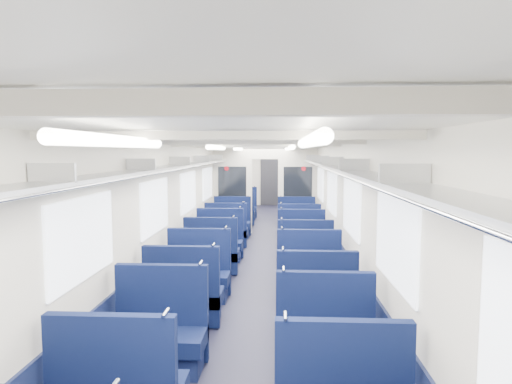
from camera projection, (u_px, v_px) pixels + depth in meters
floor at (261, 257)px, 9.18m from camera, size 2.80×18.00×0.01m
ceiling at (261, 144)px, 8.96m from camera, size 2.80×18.00×0.01m
wall_left at (194, 201)px, 9.14m from camera, size 0.02×18.00×2.35m
dado_left at (195, 240)px, 9.22m from camera, size 0.03×17.90×0.70m
wall_right at (329, 202)px, 9.00m from camera, size 0.02×18.00×2.35m
dado_right at (328, 241)px, 9.07m from camera, size 0.03×17.90×0.70m
wall_far at (270, 177)px, 18.02m from camera, size 2.80×0.02×2.35m
luggage_rack_left at (202, 163)px, 9.06m from camera, size 0.36×17.40×0.18m
luggage_rack_right at (320, 163)px, 8.93m from camera, size 0.36×17.40×0.18m
windows at (260, 192)px, 8.59m from camera, size 2.78×15.60×0.75m
ceiling_fittings at (260, 147)px, 8.71m from camera, size 2.70×16.06×0.11m
end_door at (270, 181)px, 17.98m from camera, size 0.75×0.06×2.00m
bulkhead at (265, 188)px, 11.77m from camera, size 2.80×0.10×2.35m
seat_6 at (159, 337)px, 4.46m from camera, size 0.96×0.53×1.07m
seat_7 at (326, 349)px, 4.18m from camera, size 0.96×0.53×1.07m
seat_8 at (184, 299)px, 5.60m from camera, size 0.96×0.53×1.07m
seat_9 at (316, 306)px, 5.34m from camera, size 0.96×0.53×1.07m
seat_10 at (198, 277)px, 6.58m from camera, size 0.96×0.53×1.07m
seat_11 at (309, 279)px, 6.49m from camera, size 0.96×0.53×1.07m
seat_12 at (212, 255)px, 7.94m from camera, size 0.96×0.53×1.07m
seat_13 at (305, 259)px, 7.68m from camera, size 0.96×0.53×1.07m
seat_14 at (219, 244)px, 8.93m from camera, size 0.96×0.53×1.07m
seat_15 at (301, 245)px, 8.79m from camera, size 0.96×0.53×1.07m
seat_16 at (227, 233)px, 10.14m from camera, size 0.96×0.53×1.07m
seat_17 at (299, 234)px, 9.96m from camera, size 0.96×0.53×1.07m
seat_18 at (232, 224)px, 11.32m from camera, size 0.96×0.53×1.07m
seat_19 at (297, 225)px, 11.25m from camera, size 0.96×0.53×1.07m
seat_20 at (239, 214)px, 13.19m from camera, size 0.96×0.53×1.07m
seat_21 at (294, 214)px, 13.17m from camera, size 0.96×0.53×1.07m
seat_22 at (242, 209)px, 14.37m from camera, size 0.96×0.53×1.07m
seat_23 at (293, 209)px, 14.31m from camera, size 0.96×0.53×1.07m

